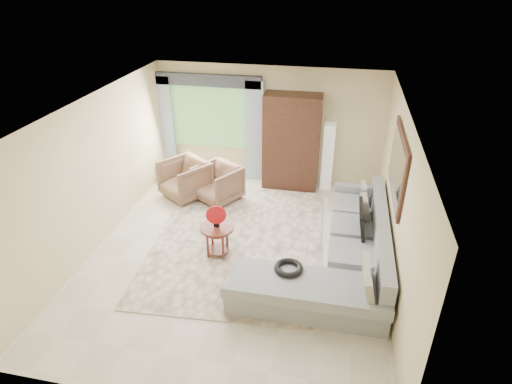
% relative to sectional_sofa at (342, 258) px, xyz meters
% --- Properties ---
extents(ground, '(6.00, 6.00, 0.00)m').
position_rel_sectional_sofa_xyz_m(ground, '(-1.78, 0.18, -0.28)').
color(ground, silver).
rests_on(ground, ground).
extents(area_rug, '(3.25, 4.18, 0.02)m').
position_rel_sectional_sofa_xyz_m(area_rug, '(-1.85, 0.52, -0.27)').
color(area_rug, beige).
rests_on(area_rug, ground).
extents(sectional_sofa, '(2.30, 3.46, 0.90)m').
position_rel_sectional_sofa_xyz_m(sectional_sofa, '(0.00, 0.00, 0.00)').
color(sectional_sofa, '#95979D').
rests_on(sectional_sofa, ground).
extents(tv_screen, '(0.14, 0.74, 0.48)m').
position_rel_sectional_sofa_xyz_m(tv_screen, '(0.27, 0.54, 0.44)').
color(tv_screen, black).
rests_on(tv_screen, sectional_sofa).
extents(garden_hose, '(0.43, 0.43, 0.09)m').
position_rel_sectional_sofa_xyz_m(garden_hose, '(-0.78, -0.75, 0.26)').
color(garden_hose, black).
rests_on(garden_hose, sectional_sofa).
extents(coffee_table, '(0.58, 0.58, 0.58)m').
position_rel_sectional_sofa_xyz_m(coffee_table, '(-2.11, 0.05, 0.02)').
color(coffee_table, '#4E2114').
rests_on(coffee_table, ground).
extents(red_disc, '(0.33, 0.12, 0.34)m').
position_rel_sectional_sofa_xyz_m(red_disc, '(-2.11, 0.05, 0.52)').
color(red_disc, red).
rests_on(red_disc, coffee_table).
extents(armchair_left, '(1.23, 1.24, 0.82)m').
position_rel_sectional_sofa_xyz_m(armchair_left, '(-3.37, 1.94, 0.13)').
color(armchair_left, brown).
rests_on(armchair_left, ground).
extents(armchair_right, '(1.15, 1.16, 0.77)m').
position_rel_sectional_sofa_xyz_m(armchair_right, '(-2.65, 1.93, 0.10)').
color(armchair_right, brown).
rests_on(armchair_right, ground).
extents(potted_plant, '(0.56, 0.52, 0.52)m').
position_rel_sectional_sofa_xyz_m(potted_plant, '(-3.98, 2.60, -0.02)').
color(potted_plant, '#999999').
rests_on(potted_plant, ground).
extents(armoire, '(1.20, 0.55, 2.10)m').
position_rel_sectional_sofa_xyz_m(armoire, '(-1.23, 2.90, 0.77)').
color(armoire, black).
rests_on(armoire, ground).
extents(floor_lamp, '(0.24, 0.24, 1.50)m').
position_rel_sectional_sofa_xyz_m(floor_lamp, '(-0.43, 2.96, 0.47)').
color(floor_lamp, silver).
rests_on(floor_lamp, ground).
extents(window, '(1.80, 0.04, 1.40)m').
position_rel_sectional_sofa_xyz_m(window, '(-3.13, 3.15, 1.12)').
color(window, '#669E59').
rests_on(window, wall_back).
extents(curtain_left, '(0.40, 0.08, 2.30)m').
position_rel_sectional_sofa_xyz_m(curtain_left, '(-4.18, 3.06, 0.87)').
color(curtain_left, '#9EB7CC').
rests_on(curtain_left, ground).
extents(curtain_right, '(0.40, 0.08, 2.30)m').
position_rel_sectional_sofa_xyz_m(curtain_right, '(-2.08, 3.06, 0.87)').
color(curtain_right, '#9EB7CC').
rests_on(curtain_right, ground).
extents(valance, '(2.40, 0.12, 0.26)m').
position_rel_sectional_sofa_xyz_m(valance, '(-3.13, 3.08, 1.97)').
color(valance, '#1E232D').
rests_on(valance, wall_back).
extents(wall_mirror, '(0.05, 1.70, 1.05)m').
position_rel_sectional_sofa_xyz_m(wall_mirror, '(0.68, 0.53, 1.47)').
color(wall_mirror, black).
rests_on(wall_mirror, wall_right).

